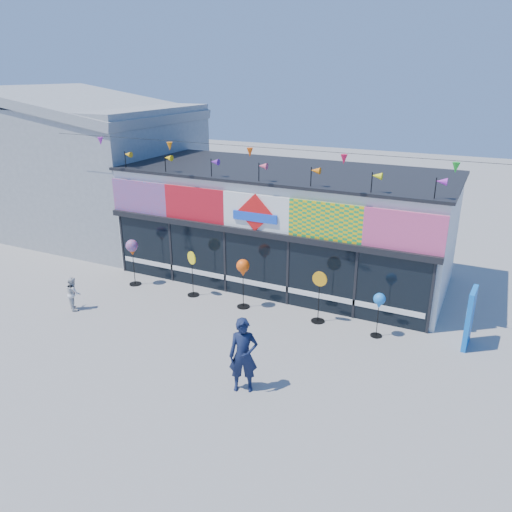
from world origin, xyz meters
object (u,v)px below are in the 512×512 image
Objects in this scene: spinner_3 at (319,296)px; spinner_4 at (379,302)px; spinner_0 at (132,249)px; adult_man at (243,355)px; blue_sign at (470,318)px; child at (73,293)px; spinner_2 at (243,269)px; spinner_1 at (192,273)px.

spinner_4 is at bearing -3.52° from spinner_3.
spinner_0 is at bearing -178.55° from spinner_3.
adult_man reaches higher than spinner_3.
blue_sign is 12.39m from child.
spinner_2 is at bearing -117.69° from child.
spinner_0 is at bearing -66.31° from child.
spinner_2 is 2.65m from spinner_3.
spinner_0 is 7.80m from adult_man.
spinner_0 is 0.90× the size of adult_man.
blue_sign is 4.37m from spinner_3.
spinner_4 reaches higher than child.
spinner_4 is 0.72× the size of adult_man.
spinner_3 is 1.91m from spinner_4.
child is (-7.16, 1.56, -0.41)m from adult_man.
blue_sign reaches higher than spinner_3.
spinner_3 is at bearing 1.45° from spinner_0.
spinner_1 is at bearing -172.74° from blue_sign.
spinner_4 is at bearing 36.17° from adult_man.
spinner_3 is at bearing 59.63° from adult_man.
child is at bearing -160.65° from spinner_3.
spinner_0 is (-11.47, -0.63, 0.51)m from blue_sign.
spinner_2 is 1.22× the size of spinner_4.
blue_sign is at bearing 3.20° from spinner_1.
spinner_2 is 5.70m from child.
adult_man is (6.65, -4.06, -0.43)m from spinner_0.
spinner_4 is (9.01, 0.06, -0.28)m from spinner_0.
spinner_2 reaches higher than spinner_1.
blue_sign is 1.04× the size of spinner_3.
blue_sign is 7.00m from spinner_2.
spinner_1 is 0.96× the size of spinner_2.
spinner_1 is 0.85× the size of adult_man.
adult_man is at bearing -157.05° from child.
spinner_3 is 8.09m from child.
spinner_0 reaches higher than spinner_1.
adult_man is at bearing -45.12° from spinner_1.
spinner_2 is 1.52× the size of child.
child is (-7.63, -2.68, -0.34)m from spinner_3.
blue_sign is 11.50m from spinner_0.
spinner_0 reaches higher than child.
adult_man is 7.33m from child.
spinner_2 is at bearing 0.87° from spinner_0.
adult_man is at bearing -31.40° from spinner_0.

